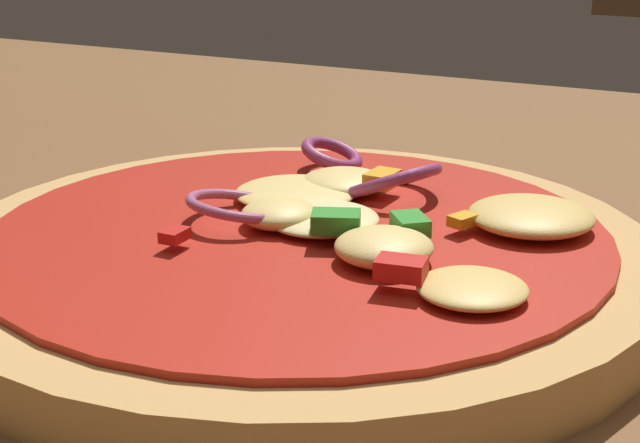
{
  "coord_description": "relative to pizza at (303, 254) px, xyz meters",
  "views": [
    {
      "loc": [
        0.11,
        -0.33,
        0.18
      ],
      "look_at": [
        -0.06,
        0.01,
        0.05
      ],
      "focal_mm": 54.42,
      "sensor_mm": 36.0,
      "label": 1
    }
  ],
  "objects": [
    {
      "name": "dining_table",
      "position": [
        0.06,
        0.01,
        -0.03
      ],
      "size": [
        1.36,
        0.87,
        0.03
      ],
      "color": "brown",
      "rests_on": "ground"
    },
    {
      "name": "pizza",
      "position": [
        0.0,
        0.0,
        0.0
      ],
      "size": [
        0.28,
        0.28,
        0.04
      ],
      "color": "tan",
      "rests_on": "dining_table"
    }
  ]
}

